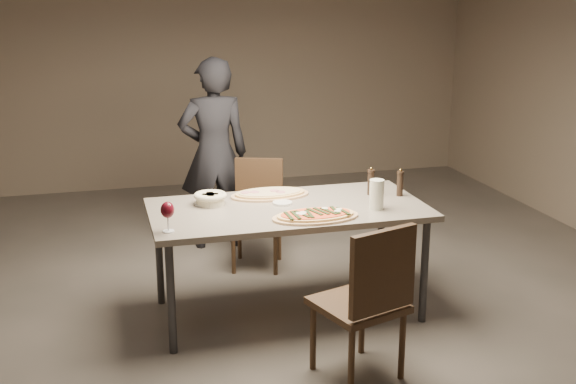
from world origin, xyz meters
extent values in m
plane|color=#5A534D|center=(0.00, 0.00, 0.00)|extent=(7.00, 7.00, 0.00)
plane|color=gray|center=(0.00, 3.50, 1.40)|extent=(6.00, 0.00, 6.00)
cube|color=gray|center=(0.00, 0.00, 0.73)|extent=(1.80, 0.90, 0.04)
cylinder|color=#333335|center=(-0.82, -0.37, 0.35)|extent=(0.05, 0.05, 0.71)
cylinder|color=#333335|center=(0.82, -0.37, 0.35)|extent=(0.05, 0.05, 0.71)
cylinder|color=#333335|center=(-0.82, 0.37, 0.35)|extent=(0.05, 0.05, 0.71)
cylinder|color=#333335|center=(0.82, 0.37, 0.35)|extent=(0.05, 0.05, 0.71)
ellipsoid|color=white|center=(0.24, -0.29, 0.79)|extent=(0.05, 0.05, 0.01)
ellipsoid|color=white|center=(0.18, -0.21, 0.79)|extent=(0.05, 0.05, 0.01)
ellipsoid|color=white|center=(0.01, -0.29, 0.79)|extent=(0.05, 0.05, 0.01)
ellipsoid|color=white|center=(0.00, -0.27, 0.79)|extent=(0.05, 0.05, 0.01)
ellipsoid|color=white|center=(0.03, -0.26, 0.79)|extent=(0.05, 0.05, 0.01)
ellipsoid|color=white|center=(0.26, -0.25, 0.79)|extent=(0.05, 0.05, 0.01)
cube|color=#212F14|center=(-0.08, -0.30, 0.79)|extent=(0.03, 0.16, 0.01)
cube|color=#212F14|center=(-0.03, -0.30, 0.79)|extent=(0.03, 0.16, 0.01)
cube|color=#212F14|center=(0.01, -0.29, 0.79)|extent=(0.07, 0.16, 0.01)
cube|color=#212F14|center=(0.06, -0.30, 0.79)|extent=(0.02, 0.16, 0.01)
cube|color=#212F14|center=(0.10, -0.26, 0.79)|extent=(0.07, 0.16, 0.01)
cube|color=#212F14|center=(0.15, -0.26, 0.79)|extent=(0.07, 0.16, 0.01)
cube|color=#212F14|center=(0.19, -0.27, 0.79)|extent=(0.07, 0.16, 0.01)
cube|color=#212F14|center=(0.23, -0.27, 0.79)|extent=(0.02, 0.16, 0.01)
cube|color=#212F14|center=(0.28, -0.30, 0.79)|extent=(0.05, 0.16, 0.01)
cylinder|color=#CB7D81|center=(0.01, 0.24, 0.79)|extent=(0.06, 0.06, 0.00)
cylinder|color=#CB7D81|center=(-0.23, 0.29, 0.79)|extent=(0.06, 0.06, 0.00)
cylinder|color=#CB7D81|center=(-0.16, 0.28, 0.79)|extent=(0.06, 0.06, 0.00)
cylinder|color=#CB7D81|center=(-0.02, 0.28, 0.79)|extent=(0.06, 0.06, 0.00)
cylinder|color=beige|center=(-0.48, 0.18, 0.79)|extent=(0.18, 0.18, 0.07)
torus|color=beige|center=(-0.48, 0.18, 0.81)|extent=(0.22, 0.22, 0.03)
cube|color=olive|center=(-0.46, 0.18, 0.80)|extent=(0.07, 0.06, 0.04)
cube|color=olive|center=(-0.48, 0.21, 0.80)|extent=(0.06, 0.07, 0.04)
cube|color=olive|center=(-0.51, 0.18, 0.80)|extent=(0.07, 0.06, 0.04)
cube|color=olive|center=(-0.48, 0.16, 0.80)|extent=(0.06, 0.07, 0.04)
cylinder|color=white|center=(-0.02, 0.07, 0.76)|extent=(0.13, 0.13, 0.01)
cylinder|color=gold|center=(-0.02, 0.07, 0.76)|extent=(0.09, 0.09, 0.00)
cylinder|color=black|center=(0.81, 0.05, 0.83)|extent=(0.04, 0.04, 0.16)
cylinder|color=black|center=(0.81, 0.05, 0.91)|extent=(0.05, 0.05, 0.02)
sphere|color=gold|center=(0.81, 0.05, 0.93)|extent=(0.02, 0.02, 0.02)
cylinder|color=black|center=(0.63, 0.13, 0.83)|extent=(0.04, 0.04, 0.16)
cylinder|color=black|center=(0.63, 0.13, 0.92)|extent=(0.05, 0.05, 0.02)
sphere|color=gold|center=(0.63, 0.13, 0.94)|extent=(0.02, 0.02, 0.02)
cylinder|color=silver|center=(0.54, -0.20, 0.85)|extent=(0.09, 0.09, 0.20)
cylinder|color=silver|center=(-0.81, -0.30, 0.75)|extent=(0.07, 0.07, 0.01)
cylinder|color=silver|center=(-0.81, -0.30, 0.80)|extent=(0.01, 0.01, 0.09)
ellipsoid|color=#4F0B16|center=(-0.81, -0.30, 0.88)|extent=(0.08, 0.08, 0.10)
cylinder|color=white|center=(-0.49, 0.20, 0.76)|extent=(0.18, 0.18, 0.01)
cube|color=#3D2919|center=(0.16, -0.89, 0.43)|extent=(0.55, 0.55, 0.04)
cylinder|color=#3D2919|center=(0.05, -1.12, 0.20)|extent=(0.04, 0.04, 0.41)
cylinder|color=#3D2919|center=(0.39, -1.01, 0.20)|extent=(0.04, 0.04, 0.41)
cylinder|color=#3D2919|center=(-0.06, -0.78, 0.20)|extent=(0.04, 0.04, 0.41)
cylinder|color=#3D2919|center=(0.28, -0.67, 0.20)|extent=(0.04, 0.04, 0.41)
cube|color=#3D2919|center=(0.22, -1.08, 0.70)|extent=(0.41, 0.17, 0.46)
cube|color=#3D2919|center=(-0.02, 0.87, 0.39)|extent=(0.51, 0.51, 0.04)
cylinder|color=#3D2919|center=(0.19, 0.97, 0.18)|extent=(0.03, 0.03, 0.37)
cylinder|color=#3D2919|center=(-0.12, 1.08, 0.18)|extent=(0.03, 0.03, 0.37)
cylinder|color=#3D2919|center=(0.08, 0.66, 0.18)|extent=(0.03, 0.03, 0.37)
cylinder|color=#3D2919|center=(-0.23, 0.77, 0.18)|extent=(0.03, 0.03, 0.37)
cube|color=#3D2919|center=(0.04, 1.04, 0.63)|extent=(0.37, 0.16, 0.41)
imported|color=black|center=(-0.25, 1.45, 0.80)|extent=(0.59, 0.39, 1.60)
camera|label=1|loc=(-1.18, -4.36, 2.13)|focal=45.00mm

